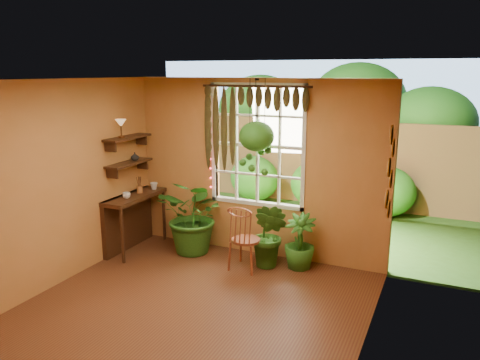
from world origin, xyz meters
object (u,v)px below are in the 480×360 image
Objects in this scene: windsor_chair at (245,248)px; hanging_basket at (257,138)px; potted_plant_left at (195,216)px; potted_plant_mid at (269,235)px; counter_ledge at (130,215)px.

hanging_basket is at bearing 94.32° from windsor_chair.
potted_plant_left is 1.22× the size of potted_plant_mid.
windsor_chair is 0.40m from potted_plant_mid.
potted_plant_mid reaches higher than counter_ledge.
counter_ledge is 2.02m from windsor_chair.
potted_plant_mid is at bearing 38.18° from windsor_chair.
windsor_chair is 1.04m from potted_plant_left.
counter_ledge is at bearing -175.09° from potted_plant_mid.
counter_ledge is 0.86× the size of hanging_basket.
windsor_chair is 1.12× the size of potted_plant_mid.
potted_plant_mid is at bearing -2.76° from potted_plant_left.
potted_plant_left is at bearing -170.42° from hanging_basket.
hanging_basket is at bearing 11.85° from counter_ledge.
potted_plant_mid is (0.29, 0.21, 0.17)m from windsor_chair.
windsor_chair is (2.01, -0.01, -0.23)m from counter_ledge.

